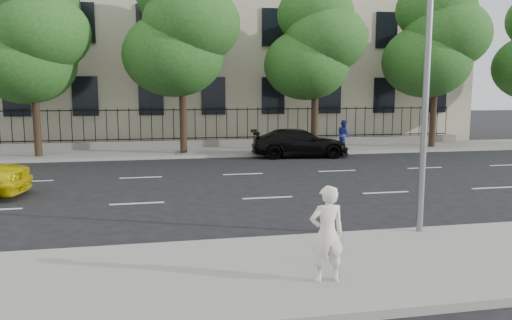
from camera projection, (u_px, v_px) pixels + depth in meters
The scene contains 14 objects.
ground at pixel (288, 218), 13.24m from camera, with size 120.00×120.00×0.00m, color black.
near_sidewalk at pixel (344, 267), 9.35m from camera, with size 60.00×4.00×0.15m, color gray.
far_sidewalk at pixel (220, 151), 26.81m from camera, with size 60.00×4.00×0.15m, color gray.
lane_markings at pixel (254, 184), 17.85m from camera, with size 49.60×4.62×0.01m, color silver, non-canonical shape.
masonry_building at pixel (202, 6), 34.24m from camera, with size 34.60×12.11×18.50m.
iron_fence at pixel (216, 138), 28.38m from camera, with size 30.00×0.50×2.20m.
street_light at pixel (417, 11), 11.29m from camera, with size 0.25×3.32×8.05m.
tree_b at pixel (33, 37), 23.62m from camera, with size 5.53×5.12×8.97m.
tree_c at pixel (182, 28), 24.92m from camera, with size 5.89×5.50×9.80m.
tree_d at pixel (315, 42), 26.37m from camera, with size 5.34×4.94×8.84m.
tree_e at pixel (436, 38), 27.69m from camera, with size 5.71×5.31×9.46m.
black_sedan at pixel (300, 143), 25.02m from camera, with size 1.97×4.86×1.41m, color black.
woman_near at pixel (327, 234), 8.37m from camera, with size 0.60×0.40×1.66m, color white.
pedestrian_far at pixel (344, 135), 27.07m from camera, with size 0.77×0.60×1.59m, color navy.
Camera 1 is at (-3.39, -12.46, 3.38)m, focal length 35.00 mm.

